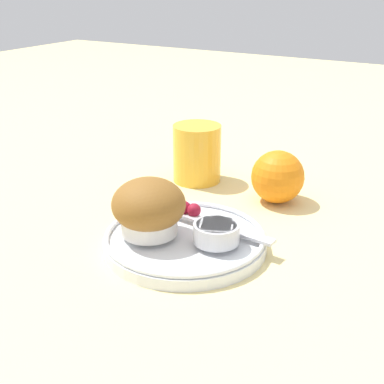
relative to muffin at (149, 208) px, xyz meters
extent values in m
plane|color=beige|center=(0.02, 0.02, -0.05)|extent=(3.00, 3.00, 0.00)
cylinder|color=white|center=(0.04, 0.02, -0.05)|extent=(0.20, 0.20, 0.01)
torus|color=white|center=(0.04, 0.02, -0.04)|extent=(0.19, 0.19, 0.01)
cylinder|color=silver|center=(0.00, 0.00, -0.02)|extent=(0.07, 0.07, 0.03)
ellipsoid|color=brown|center=(0.00, 0.00, 0.01)|extent=(0.09, 0.09, 0.06)
cylinder|color=silver|center=(0.08, 0.02, -0.02)|extent=(0.05, 0.05, 0.02)
cylinder|color=white|center=(0.08, 0.02, -0.01)|extent=(0.05, 0.05, 0.00)
sphere|color=maroon|center=(0.01, 0.07, -0.02)|extent=(0.02, 0.02, 0.02)
sphere|color=maroon|center=(0.03, 0.07, -0.02)|extent=(0.02, 0.02, 0.02)
cube|color=silver|center=(0.05, 0.06, -0.03)|extent=(0.18, 0.03, 0.00)
sphere|color=orange|center=(0.08, 0.21, -0.01)|extent=(0.08, 0.08, 0.08)
cylinder|color=gold|center=(-0.06, 0.22, -0.01)|extent=(0.08, 0.08, 0.09)
camera|label=1|loc=(0.33, -0.47, 0.26)|focal=50.00mm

